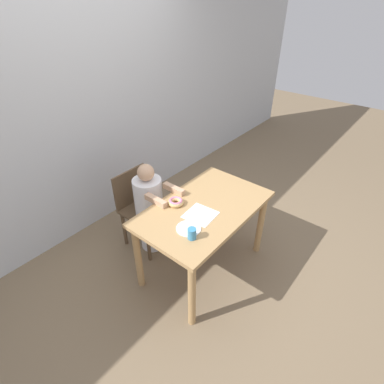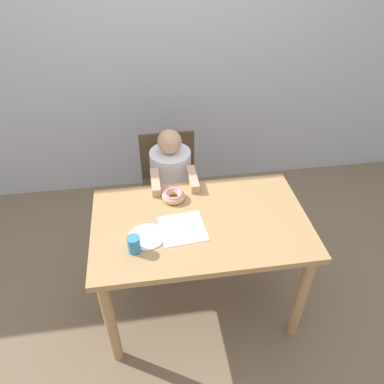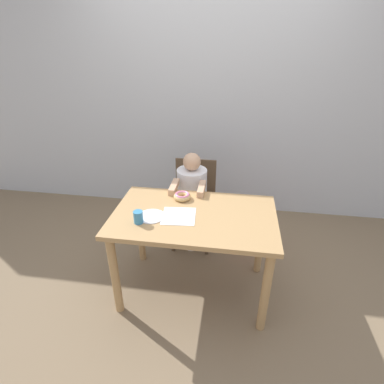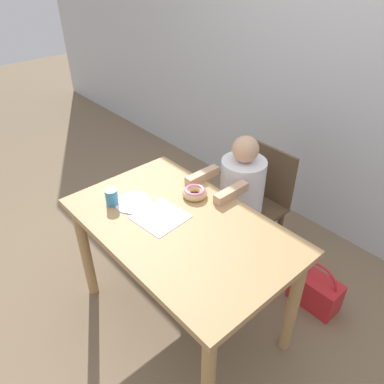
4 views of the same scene
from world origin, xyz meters
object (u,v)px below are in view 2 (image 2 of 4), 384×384
(child_figure, at_px, (172,193))
(handbag, at_px, (243,215))
(chair, at_px, (170,188))
(donut, at_px, (174,196))
(cup, at_px, (134,244))

(child_figure, height_order, handbag, child_figure)
(handbag, bearing_deg, chair, 177.70)
(handbag, bearing_deg, donut, -141.81)
(cup, bearing_deg, handbag, 45.39)
(chair, xyz_separation_m, cup, (-0.25, -0.84, 0.33))
(chair, bearing_deg, cup, -106.56)
(cup, bearing_deg, donut, 57.69)
(child_figure, relative_size, donut, 7.14)
(child_figure, distance_m, donut, 0.45)
(handbag, relative_size, cup, 3.66)
(child_figure, height_order, donut, child_figure)
(chair, height_order, handbag, chair)
(chair, relative_size, child_figure, 0.84)
(child_figure, bearing_deg, chair, 90.00)
(donut, xyz_separation_m, cup, (-0.23, -0.37, 0.02))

